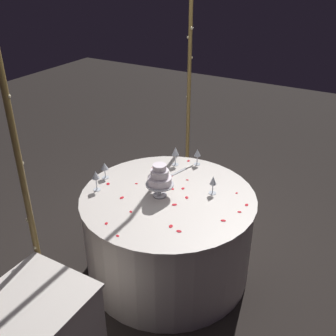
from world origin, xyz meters
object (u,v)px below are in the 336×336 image
(tiered_cake, at_px, (160,178))
(wine_glass_4, at_px, (197,153))
(decorative_arch, at_px, (126,82))
(wine_glass_2, at_px, (175,152))
(wine_glass_1, at_px, (213,181))
(wine_glass_3, at_px, (105,167))
(cake_knife, at_px, (182,170))
(main_table, at_px, (168,234))
(wine_glass_0, at_px, (96,176))

(tiered_cake, bearing_deg, wine_glass_4, -1.69)
(decorative_arch, relative_size, wine_glass_2, 14.42)
(wine_glass_1, relative_size, wine_glass_4, 1.03)
(wine_glass_3, relative_size, cake_knife, 0.49)
(tiered_cake, distance_m, cake_knife, 0.48)
(main_table, relative_size, wine_glass_1, 9.03)
(main_table, height_order, wine_glass_0, wine_glass_0)
(tiered_cake, bearing_deg, main_table, -59.50)
(main_table, distance_m, wine_glass_4, 0.77)
(main_table, relative_size, wine_glass_2, 7.96)
(decorative_arch, relative_size, cake_knife, 8.68)
(decorative_arch, height_order, cake_knife, decorative_arch)
(wine_glass_1, bearing_deg, decorative_arch, 107.73)
(tiered_cake, bearing_deg, wine_glass_1, -55.11)
(tiered_cake, xyz_separation_m, wine_glass_0, (-0.18, 0.48, -0.03))
(decorative_arch, xyz_separation_m, cake_knife, (0.42, -0.26, -0.85))
(tiered_cake, bearing_deg, wine_glass_2, 15.93)
(main_table, distance_m, wine_glass_2, 0.73)
(wine_glass_2, height_order, cake_knife, wine_glass_2)
(wine_glass_1, distance_m, cake_knife, 0.45)
(wine_glass_4, bearing_deg, tiered_cake, 178.31)
(wine_glass_0, height_order, wine_glass_3, wine_glass_0)
(decorative_arch, xyz_separation_m, wine_glass_0, (-0.21, 0.18, -0.73))
(wine_glass_0, bearing_deg, decorative_arch, -41.02)
(wine_glass_2, xyz_separation_m, cake_knife, (-0.06, -0.11, -0.12))
(wine_glass_0, xyz_separation_m, wine_glass_1, (0.42, -0.83, -0.02))
(wine_glass_1, xyz_separation_m, cake_knife, (0.22, 0.38, -0.11))
(decorative_arch, xyz_separation_m, wine_glass_2, (0.48, -0.15, -0.73))
(decorative_arch, distance_m, wine_glass_4, 1.00)
(wine_glass_1, bearing_deg, wine_glass_0, 116.76)
(decorative_arch, bearing_deg, main_table, -90.18)
(wine_glass_4, bearing_deg, wine_glass_2, 122.39)
(main_table, bearing_deg, wine_glass_3, 91.83)
(main_table, height_order, wine_glass_1, wine_glass_1)
(wine_glass_1, height_order, wine_glass_2, wine_glass_2)
(wine_glass_4, relative_size, cake_knife, 0.52)
(main_table, xyz_separation_m, wine_glass_4, (0.59, 0.04, 0.49))
(wine_glass_1, bearing_deg, tiered_cake, 124.89)
(main_table, distance_m, wine_glass_0, 0.77)
(wine_glass_0, distance_m, cake_knife, 0.78)
(tiered_cake, relative_size, cake_knife, 0.95)
(wine_glass_0, xyz_separation_m, wine_glass_4, (0.80, -0.50, -0.02))
(main_table, relative_size, wine_glass_3, 9.78)
(wine_glass_2, distance_m, cake_knife, 0.17)
(wine_glass_2, bearing_deg, wine_glass_4, -57.61)
(main_table, relative_size, tiered_cake, 5.05)
(decorative_arch, height_order, wine_glass_3, decorative_arch)
(wine_glass_3, distance_m, cake_knife, 0.68)
(wine_glass_1, height_order, wine_glass_3, wine_glass_1)
(decorative_arch, distance_m, tiered_cake, 0.76)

